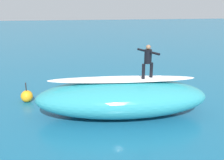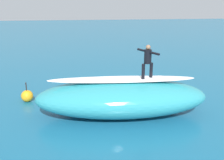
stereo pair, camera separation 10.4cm
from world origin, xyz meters
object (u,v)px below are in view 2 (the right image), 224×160
Objects in this scene: surfer_riding at (148,59)px; surfer_paddling at (82,92)px; buoy_marker at (27,96)px; surfboard_riding at (147,79)px; surfboard_paddling at (84,95)px.

surfer_riding reaches higher than surfer_paddling.
surfer_riding is 6.71m from buoy_marker.
surfboard_riding is 0.92m from surfer_riding.
surfboard_paddling is at bearing -170.79° from buoy_marker.
surfboard_riding reaches higher than surfer_paddling.
surfer_riding is at bearing -24.47° from surfboard_riding.
surfer_paddling is at bearing -69.77° from surfboard_riding.
buoy_marker reaches higher than surfer_paddling.
surfboard_paddling is at bearing 0.00° from surfer_paddling.
surfer_paddling is 2.95m from buoy_marker.
surfer_paddling is (2.92, -2.95, -2.45)m from surfer_riding.
surfer_paddling is 1.38× the size of buoy_marker.
surfboard_riding is 4.42m from surfer_paddling.
surfer_paddling is at bearing -180.00° from surfboard_paddling.
surfer_riding is at bearing -11.76° from surfboard_paddling.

